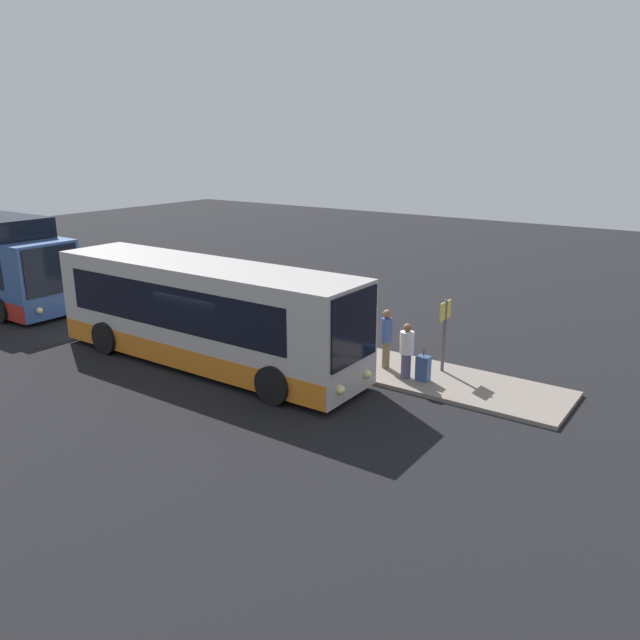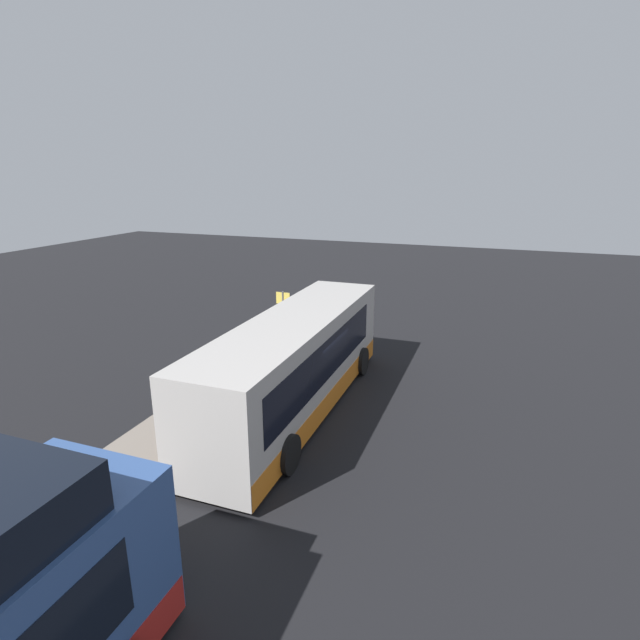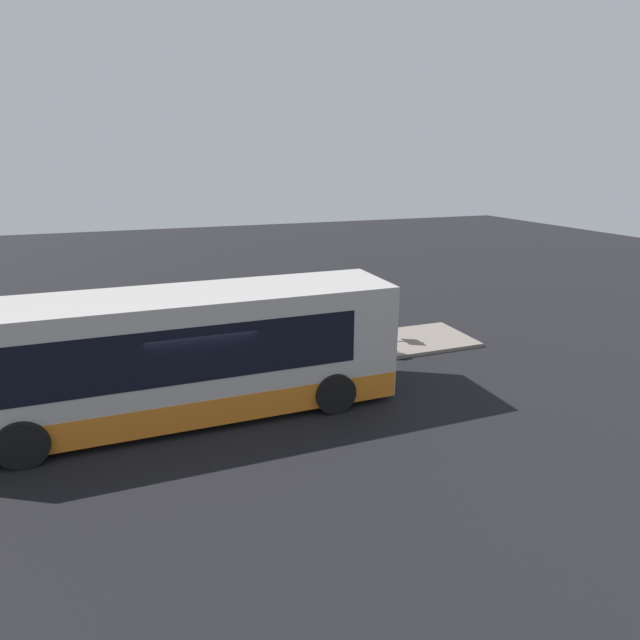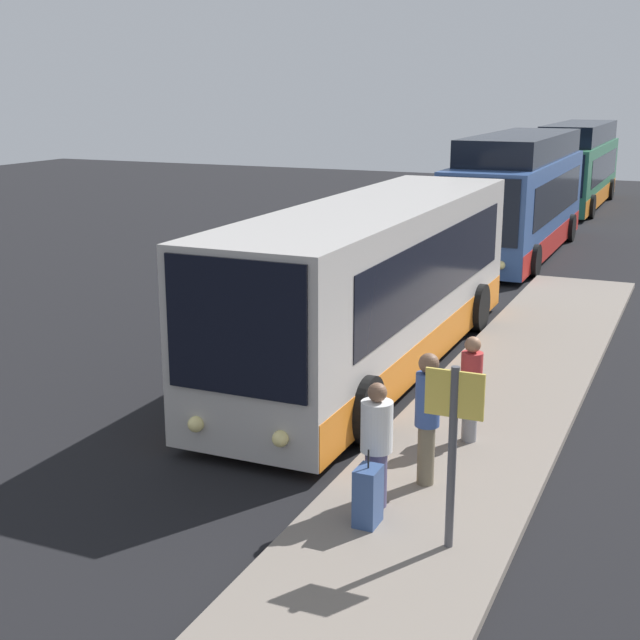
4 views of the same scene
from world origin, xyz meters
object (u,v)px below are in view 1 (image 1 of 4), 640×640
sign_post (445,326)px  bus_lead (203,314)px  passenger_waiting (387,336)px  suitcase (423,368)px  passenger_with_bags (407,349)px  passenger_boarding (341,329)px

sign_post → bus_lead: bearing=-152.9°
passenger_waiting → sign_post: size_ratio=0.84×
bus_lead → suitcase: bearing=19.7°
passenger_waiting → suitcase: (1.40, -0.31, -0.66)m
passenger_waiting → passenger_with_bags: size_ratio=1.11×
passenger_waiting → passenger_with_bags: 0.98m
bus_lead → passenger_boarding: size_ratio=6.77×
bus_lead → passenger_waiting: bearing=27.3°
passenger_boarding → suitcase: 3.20m
suitcase → sign_post: size_ratio=0.45×
bus_lead → passenger_with_bags: bus_lead is taller
passenger_with_bags → sign_post: bearing=-88.2°
passenger_boarding → passenger_with_bags: bearing=173.1°
suitcase → sign_post: sign_post is taller
suitcase → bus_lead: bearing=-160.3°
passenger_waiting → suitcase: passenger_waiting is taller
passenger_waiting → bus_lead: bearing=-22.3°
suitcase → sign_post: 1.50m
passenger_waiting → suitcase: size_ratio=1.88×
passenger_boarding → passenger_waiting: size_ratio=0.89×
passenger_waiting → passenger_boarding: bearing=-54.1°
bus_lead → passenger_boarding: 4.37m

